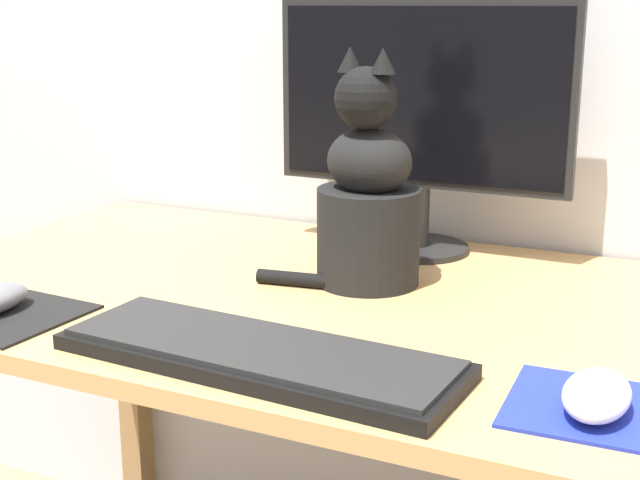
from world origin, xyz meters
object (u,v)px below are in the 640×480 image
object	(u,v)px
computer_mouse_right	(597,395)
cat	(367,199)
monitor	(421,112)
keyboard	(259,354)

from	to	relation	value
computer_mouse_right	cat	bearing A→B (deg)	140.77
monitor	cat	xyz separation A→B (m)	(-0.01, -0.20, -0.10)
monitor	keyboard	xyz separation A→B (m)	(-0.00, -0.53, -0.22)
keyboard	computer_mouse_right	distance (m)	0.37
keyboard	computer_mouse_right	world-z (taller)	computer_mouse_right
computer_mouse_right	cat	distance (m)	0.50
computer_mouse_right	cat	xyz separation A→B (m)	(-0.38, 0.31, 0.10)
monitor	computer_mouse_right	world-z (taller)	monitor
keyboard	cat	distance (m)	0.35
keyboard	computer_mouse_right	bearing A→B (deg)	7.28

